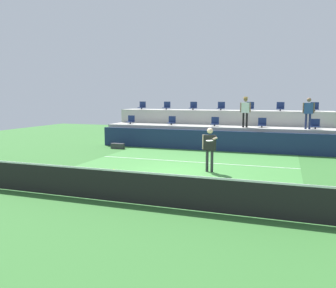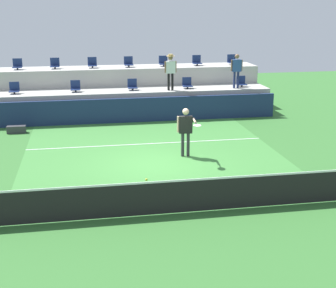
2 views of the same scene
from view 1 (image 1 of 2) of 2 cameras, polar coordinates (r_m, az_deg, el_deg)
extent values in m
plane|color=#336B2D|center=(12.95, 1.49, -4.96)|extent=(40.00, 40.00, 0.00)
cube|color=#3D7F38|center=(13.89, 2.75, -4.09)|extent=(9.00, 10.00, 0.01)
cube|color=white|center=(15.21, 4.25, -3.05)|extent=(9.00, 0.06, 0.00)
cube|color=black|center=(9.22, -6.17, -7.33)|extent=(10.40, 0.01, 0.87)
cube|color=white|center=(9.12, -6.21, -4.68)|extent=(10.40, 0.02, 0.05)
cube|color=navy|center=(18.58, 7.15, 0.58)|extent=(13.00, 0.16, 1.10)
cube|color=#ADAAA3|center=(19.84, 7.94, 1.24)|extent=(13.00, 1.80, 1.25)
cube|color=#ADAAA3|center=(21.56, 8.91, 2.87)|extent=(13.00, 1.80, 2.10)
cylinder|color=#2D2D33|center=(21.34, -6.39, 3.54)|extent=(0.08, 0.08, 0.10)
cube|color=navy|center=(21.33, -6.39, 3.72)|extent=(0.44, 0.40, 0.04)
cube|color=navy|center=(21.48, -6.19, 4.32)|extent=(0.44, 0.04, 0.38)
cylinder|color=#2D2D33|center=(20.31, 0.54, 3.37)|extent=(0.08, 0.08, 0.10)
cube|color=navy|center=(20.31, 0.55, 3.57)|extent=(0.44, 0.40, 0.04)
cube|color=navy|center=(20.46, 0.71, 4.19)|extent=(0.44, 0.04, 0.38)
cylinder|color=#2D2D33|center=(19.63, 7.84, 3.15)|extent=(0.08, 0.08, 0.10)
cube|color=navy|center=(19.63, 7.85, 3.35)|extent=(0.44, 0.40, 0.04)
cube|color=navy|center=(19.79, 7.96, 4.00)|extent=(0.44, 0.04, 0.38)
cylinder|color=#2D2D33|center=(19.29, 15.54, 2.86)|extent=(0.08, 0.08, 0.10)
cube|color=navy|center=(19.28, 15.55, 3.07)|extent=(0.44, 0.40, 0.04)
cube|color=navy|center=(19.45, 15.61, 3.72)|extent=(0.44, 0.04, 0.38)
cylinder|color=#2D2D33|center=(19.30, 23.58, 2.50)|extent=(0.08, 0.08, 0.10)
cube|color=navy|center=(19.30, 23.59, 2.71)|extent=(0.44, 0.40, 0.04)
cube|color=navy|center=(19.46, 23.58, 3.36)|extent=(0.44, 0.04, 0.38)
cylinder|color=#2D2D33|center=(22.93, -4.46, 5.98)|extent=(0.08, 0.08, 0.10)
cube|color=navy|center=(22.92, -4.47, 6.15)|extent=(0.44, 0.40, 0.04)
cube|color=navy|center=(23.08, -4.29, 6.69)|extent=(0.44, 0.04, 0.38)
cylinder|color=#2D2D33|center=(22.28, -0.29, 5.95)|extent=(0.08, 0.08, 0.10)
cube|color=navy|center=(22.28, -0.29, 6.13)|extent=(0.44, 0.40, 0.04)
cube|color=navy|center=(22.44, -0.14, 6.68)|extent=(0.44, 0.04, 0.38)
cylinder|color=#2D2D33|center=(21.74, 4.22, 5.89)|extent=(0.08, 0.08, 0.10)
cube|color=navy|center=(21.74, 4.22, 6.07)|extent=(0.44, 0.40, 0.04)
cube|color=navy|center=(21.91, 4.35, 6.63)|extent=(0.44, 0.04, 0.38)
cylinder|color=#2D2D33|center=(21.35, 8.91, 5.78)|extent=(0.08, 0.08, 0.10)
cube|color=navy|center=(21.34, 8.91, 5.97)|extent=(0.44, 0.40, 0.04)
cube|color=navy|center=(21.52, 9.01, 6.54)|extent=(0.44, 0.04, 0.38)
cylinder|color=#2D2D33|center=(21.10, 13.65, 5.63)|extent=(0.08, 0.08, 0.10)
cube|color=navy|center=(21.10, 13.65, 5.82)|extent=(0.44, 0.40, 0.04)
cube|color=navy|center=(21.27, 13.72, 6.40)|extent=(0.44, 0.04, 0.38)
cylinder|color=#2D2D33|center=(21.00, 18.40, 5.45)|extent=(0.08, 0.08, 0.10)
cube|color=navy|center=(21.00, 18.40, 5.64)|extent=(0.44, 0.40, 0.04)
cube|color=navy|center=(21.17, 18.44, 6.22)|extent=(0.44, 0.04, 0.38)
cylinder|color=#2D2D33|center=(21.05, 23.49, 5.21)|extent=(0.08, 0.08, 0.10)
cube|color=navy|center=(21.05, 23.50, 5.40)|extent=(0.44, 0.40, 0.04)
cube|color=navy|center=(21.22, 23.49, 5.98)|extent=(0.44, 0.04, 0.38)
cylinder|color=#2D2D33|center=(13.23, 6.61, -2.87)|extent=(0.12, 0.12, 0.85)
cylinder|color=#2D2D33|center=(13.17, 7.41, -2.93)|extent=(0.12, 0.12, 0.85)
cube|color=black|center=(13.09, 7.06, 0.21)|extent=(0.47, 0.22, 0.60)
sphere|color=beige|center=(13.03, 7.10, 2.22)|extent=(0.25, 0.25, 0.23)
cylinder|color=beige|center=(13.16, 5.96, 0.35)|extent=(0.08, 0.08, 0.56)
cylinder|color=beige|center=(12.73, 7.86, 0.90)|extent=(0.11, 0.54, 0.07)
cylinder|color=black|center=(12.38, 7.39, 0.71)|extent=(0.06, 0.26, 0.04)
ellipsoid|color=silver|center=(12.12, 7.01, 0.57)|extent=(0.29, 0.34, 0.03)
cylinder|color=black|center=(19.05, 12.59, 3.95)|extent=(0.12, 0.12, 0.80)
cylinder|color=black|center=(19.04, 13.14, 3.93)|extent=(0.12, 0.12, 0.80)
cube|color=white|center=(19.01, 12.92, 5.98)|extent=(0.44, 0.21, 0.56)
sphere|color=#846047|center=(19.00, 12.96, 7.28)|extent=(0.23, 0.23, 0.22)
cylinder|color=#846047|center=(19.02, 12.17, 6.05)|extent=(0.07, 0.07, 0.53)
cylinder|color=#846047|center=(19.00, 13.68, 6.01)|extent=(0.07, 0.07, 0.53)
cylinder|color=tan|center=(19.00, 12.97, 7.51)|extent=(0.41, 0.41, 0.01)
cylinder|color=tan|center=(19.00, 12.97, 7.65)|extent=(0.24, 0.24, 0.09)
cylinder|color=navy|center=(18.95, 22.23, 3.54)|extent=(0.11, 0.11, 0.80)
cylinder|color=navy|center=(18.96, 22.79, 3.51)|extent=(0.11, 0.11, 0.80)
cube|color=#2D4C8C|center=(18.92, 22.62, 5.58)|extent=(0.43, 0.18, 0.56)
sphere|color=#846047|center=(18.92, 22.69, 6.89)|extent=(0.22, 0.22, 0.22)
cylinder|color=#846047|center=(18.91, 21.86, 5.67)|extent=(0.07, 0.07, 0.53)
cylinder|color=#846047|center=(18.94, 23.38, 5.59)|extent=(0.07, 0.07, 0.53)
sphere|color=#CCE033|center=(9.95, -9.14, -4.35)|extent=(0.07, 0.07, 0.07)
cube|color=#333338|center=(19.40, -8.49, -0.34)|extent=(0.76, 0.28, 0.30)
camera|label=2|loc=(7.28, -99.78, 17.69)|focal=51.41mm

